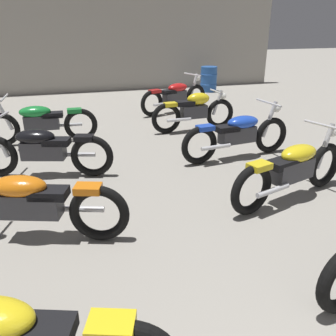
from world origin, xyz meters
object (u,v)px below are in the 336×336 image
Objects in this scene: motorcycle_right_row_5 at (175,95)px; motorcycle_right_row_4 at (194,110)px; motorcycle_left_row_2 at (29,203)px; oil_drum at (209,79)px; motorcycle_right_row_2 at (293,169)px; motorcycle_left_row_4 at (41,121)px; motorcycle_right_row_3 at (238,134)px; motorcycle_left_row_3 at (42,149)px.

motorcycle_right_row_4 is at bearing -94.08° from motorcycle_right_row_5.
motorcycle_left_row_2 is 9.69m from oil_drum.
motorcycle_left_row_2 is 2.46× the size of oil_drum.
motorcycle_right_row_2 is at bearing -90.39° from motorcycle_right_row_5.
motorcycle_left_row_4 is at bearing 133.27° from motorcycle_right_row_2.
motorcycle_right_row_3 is at bearing -29.13° from motorcycle_left_row_4.
motorcycle_right_row_5 is (3.38, 5.37, 0.00)m from motorcycle_left_row_2.
motorcycle_left_row_2 is 4.82m from motorcycle_right_row_4.
motorcycle_left_row_3 is (0.09, 1.82, 0.00)m from motorcycle_left_row_2.
motorcycle_left_row_4 is 1.00× the size of motorcycle_right_row_3.
motorcycle_left_row_3 is at bearing -132.85° from motorcycle_right_row_5.
motorcycle_left_row_2 is 0.99× the size of motorcycle_right_row_2.
motorcycle_left_row_3 is 1.00× the size of motorcycle_right_row_2.
oil_drum is (2.08, 6.32, -0.03)m from motorcycle_right_row_3.
motorcycle_right_row_5 is (0.13, 1.82, -0.01)m from motorcycle_right_row_4.
motorcycle_right_row_3 is (0.03, 1.67, 0.00)m from motorcycle_right_row_2.
motorcycle_right_row_2 is 2.48× the size of oil_drum.
motorcycle_right_row_3 is at bearing -86.18° from motorcycle_right_row_4.
motorcycle_left_row_2 and motorcycle_right_row_3 have the same top height.
motorcycle_right_row_2 is (3.26, -1.80, 0.00)m from motorcycle_left_row_3.
oil_drum is (5.46, 8.01, -0.03)m from motorcycle_left_row_2.
motorcycle_right_row_2 is 0.97× the size of motorcycle_right_row_3.
motorcycle_left_row_3 is 0.97× the size of motorcycle_left_row_4.
motorcycle_right_row_4 is (-0.12, 1.86, 0.01)m from motorcycle_right_row_3.
motorcycle_right_row_3 reaches higher than motorcycle_right_row_4.
motorcycle_right_row_5 is (3.30, 3.55, 0.00)m from motorcycle_left_row_3.
motorcycle_left_row_2 is 0.96× the size of motorcycle_left_row_4.
motorcycle_left_row_2 is at bearing -179.57° from motorcycle_right_row_2.
oil_drum is at bearing 71.80° from motorcycle_right_row_3.
motorcycle_right_row_3 is at bearing -108.20° from oil_drum.
motorcycle_right_row_3 is at bearing 88.95° from motorcycle_right_row_2.
motorcycle_left_row_2 and motorcycle_right_row_5 have the same top height.
motorcycle_left_row_4 reaches higher than motorcycle_right_row_4.
oil_drum is at bearing 49.07° from motorcycle_left_row_3.
motorcycle_left_row_3 is 3.29m from motorcycle_right_row_3.
motorcycle_right_row_4 is at bearing 93.82° from motorcycle_right_row_3.
motorcycle_right_row_4 is 1.82m from motorcycle_right_row_5.
motorcycle_right_row_4 is 2.32× the size of oil_drum.
motorcycle_left_row_4 is 1.05× the size of motorcycle_right_row_5.
motorcycle_left_row_4 is 3.82m from motorcycle_right_row_5.
oil_drum is at bearing 39.22° from motorcycle_left_row_4.
motorcycle_left_row_2 is 0.96× the size of motorcycle_right_row_3.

